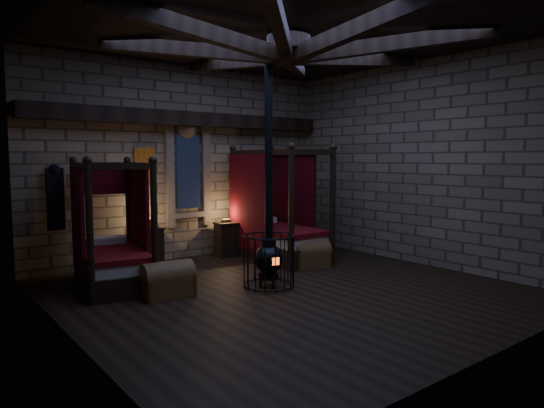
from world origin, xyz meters
TOP-DOWN VIEW (x-y plane):
  - room at (-0.00, 0.09)m, footprint 7.02×7.02m
  - bed_left at (-2.21, 2.12)m, footprint 1.40×2.19m
  - bed_right at (1.48, 2.14)m, footprint 1.28×2.32m
  - trunk_left at (-1.77, 0.87)m, footprint 0.84×0.58m
  - trunk_right at (1.47, 1.06)m, footprint 0.85×0.66m
  - nightstand_left at (-1.12, 3.05)m, footprint 0.53×0.51m
  - nightstand_right at (0.71, 3.03)m, footprint 0.54×0.52m
  - stove at (-0.14, 0.34)m, footprint 0.88×0.88m

SIDE VIEW (x-z plane):
  - trunk_right at x=1.47m, z-range -0.03..0.52m
  - trunk_left at x=-1.77m, z-range -0.03..0.55m
  - nightstand_right at x=0.71m, z-range -0.03..0.81m
  - nightstand_left at x=-1.12m, z-range -0.08..0.92m
  - bed_left at x=-2.21m, z-range -0.54..1.59m
  - stove at x=-0.14m, z-range -1.45..2.60m
  - bed_right at x=1.48m, z-range -0.60..1.78m
  - room at x=0.00m, z-range 1.60..5.89m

